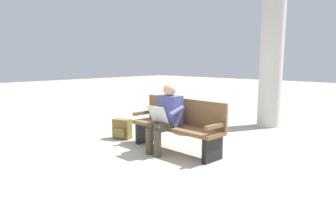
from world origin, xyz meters
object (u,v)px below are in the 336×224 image
at_px(backpack, 122,129).
at_px(support_pillar, 271,61).
at_px(bench_near, 178,124).
at_px(person_seated, 166,116).

relative_size(backpack, support_pillar, 0.13).
bearing_deg(bench_near, backpack, 9.63).
xyz_separation_m(person_seated, support_pillar, (-0.33, -3.24, 0.92)).
relative_size(bench_near, support_pillar, 0.59).
distance_m(bench_near, person_seated, 0.30).
xyz_separation_m(bench_near, person_seated, (0.08, 0.23, 0.17)).
bearing_deg(bench_near, support_pillar, -92.12).
bearing_deg(support_pillar, person_seated, 84.22).
bearing_deg(bench_near, person_seated, 72.45).
xyz_separation_m(bench_near, backpack, (1.35, 0.17, -0.26)).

